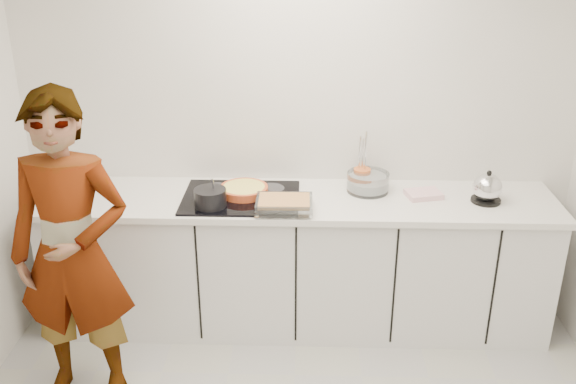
{
  "coord_description": "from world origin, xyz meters",
  "views": [
    {
      "loc": [
        0.06,
        -2.38,
        2.53
      ],
      "look_at": [
        -0.05,
        1.05,
        1.05
      ],
      "focal_mm": 40.0,
      "sensor_mm": 36.0,
      "label": 1
    }
  ],
  "objects_px": {
    "baking_dish": "(284,204)",
    "utensil_crock": "(362,179)",
    "saucepan": "(210,198)",
    "kettle": "(487,189)",
    "cook": "(72,254)",
    "hob": "(241,198)",
    "tart_dish": "(244,190)",
    "mixing_bowl": "(368,183)"
  },
  "relations": [
    {
      "from": "saucepan",
      "to": "cook",
      "type": "xyz_separation_m",
      "value": [
        -0.66,
        -0.56,
        -0.09
      ]
    },
    {
      "from": "utensil_crock",
      "to": "cook",
      "type": "xyz_separation_m",
      "value": [
        -1.59,
        -0.89,
        -0.09
      ]
    },
    {
      "from": "saucepan",
      "to": "kettle",
      "type": "distance_m",
      "value": 1.69
    },
    {
      "from": "hob",
      "to": "mixing_bowl",
      "type": "distance_m",
      "value": 0.81
    },
    {
      "from": "tart_dish",
      "to": "baking_dish",
      "type": "distance_m",
      "value": 0.34
    },
    {
      "from": "saucepan",
      "to": "cook",
      "type": "relative_size",
      "value": 0.14
    },
    {
      "from": "tart_dish",
      "to": "saucepan",
      "type": "xyz_separation_m",
      "value": [
        -0.18,
        -0.19,
        0.03
      ]
    },
    {
      "from": "kettle",
      "to": "hob",
      "type": "bearing_deg",
      "value": -179.93
    },
    {
      "from": "hob",
      "to": "saucepan",
      "type": "relative_size",
      "value": 2.98
    },
    {
      "from": "tart_dish",
      "to": "kettle",
      "type": "relative_size",
      "value": 1.54
    },
    {
      "from": "baking_dish",
      "to": "mixing_bowl",
      "type": "relative_size",
      "value": 1.04
    },
    {
      "from": "mixing_bowl",
      "to": "utensil_crock",
      "type": "xyz_separation_m",
      "value": [
        -0.04,
        0.04,
        0.01
      ]
    },
    {
      "from": "saucepan",
      "to": "tart_dish",
      "type": "bearing_deg",
      "value": 45.91
    },
    {
      "from": "tart_dish",
      "to": "baking_dish",
      "type": "relative_size",
      "value": 1.08
    },
    {
      "from": "cook",
      "to": "saucepan",
      "type": "bearing_deg",
      "value": 41.73
    },
    {
      "from": "mixing_bowl",
      "to": "saucepan",
      "type": "bearing_deg",
      "value": -163.41
    },
    {
      "from": "mixing_bowl",
      "to": "kettle",
      "type": "bearing_deg",
      "value": -11.25
    },
    {
      "from": "baking_dish",
      "to": "utensil_crock",
      "type": "bearing_deg",
      "value": 36.61
    },
    {
      "from": "utensil_crock",
      "to": "baking_dish",
      "type": "bearing_deg",
      "value": -143.39
    },
    {
      "from": "tart_dish",
      "to": "utensil_crock",
      "type": "xyz_separation_m",
      "value": [
        0.75,
        0.14,
        0.03
      ]
    },
    {
      "from": "hob",
      "to": "tart_dish",
      "type": "height_order",
      "value": "tart_dish"
    },
    {
      "from": "saucepan",
      "to": "baking_dish",
      "type": "distance_m",
      "value": 0.45
    },
    {
      "from": "tart_dish",
      "to": "baking_dish",
      "type": "xyz_separation_m",
      "value": [
        0.26,
        -0.22,
        0.01
      ]
    },
    {
      "from": "hob",
      "to": "utensil_crock",
      "type": "height_order",
      "value": "utensil_crock"
    },
    {
      "from": "saucepan",
      "to": "hob",
      "type": "bearing_deg",
      "value": 40.39
    },
    {
      "from": "hob",
      "to": "saucepan",
      "type": "xyz_separation_m",
      "value": [
        -0.17,
        -0.14,
        0.06
      ]
    },
    {
      "from": "kettle",
      "to": "baking_dish",
      "type": "bearing_deg",
      "value": -171.81
    },
    {
      "from": "mixing_bowl",
      "to": "kettle",
      "type": "relative_size",
      "value": 1.36
    },
    {
      "from": "mixing_bowl",
      "to": "kettle",
      "type": "height_order",
      "value": "kettle"
    },
    {
      "from": "hob",
      "to": "baking_dish",
      "type": "xyz_separation_m",
      "value": [
        0.28,
        -0.18,
        0.04
      ]
    },
    {
      "from": "saucepan",
      "to": "kettle",
      "type": "relative_size",
      "value": 1.02
    },
    {
      "from": "baking_dish",
      "to": "utensil_crock",
      "type": "relative_size",
      "value": 2.46
    },
    {
      "from": "tart_dish",
      "to": "mixing_bowl",
      "type": "relative_size",
      "value": 1.13
    },
    {
      "from": "mixing_bowl",
      "to": "utensil_crock",
      "type": "relative_size",
      "value": 2.36
    },
    {
      "from": "saucepan",
      "to": "cook",
      "type": "distance_m",
      "value": 0.87
    },
    {
      "from": "hob",
      "to": "kettle",
      "type": "xyz_separation_m",
      "value": [
        1.51,
        0.0,
        0.08
      ]
    },
    {
      "from": "tart_dish",
      "to": "baking_dish",
      "type": "bearing_deg",
      "value": -40.29
    },
    {
      "from": "tart_dish",
      "to": "kettle",
      "type": "height_order",
      "value": "kettle"
    },
    {
      "from": "saucepan",
      "to": "kettle",
      "type": "bearing_deg",
      "value": 4.95
    },
    {
      "from": "baking_dish",
      "to": "kettle",
      "type": "relative_size",
      "value": 1.42
    },
    {
      "from": "tart_dish",
      "to": "utensil_crock",
      "type": "bearing_deg",
      "value": 10.55
    },
    {
      "from": "baking_dish",
      "to": "tart_dish",
      "type": "bearing_deg",
      "value": 139.71
    }
  ]
}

